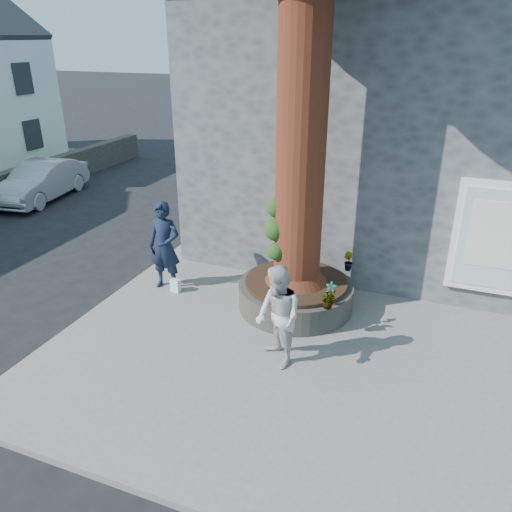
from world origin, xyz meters
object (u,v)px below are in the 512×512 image
(planter, at_px, (296,294))
(car_silver, at_px, (41,181))
(man, at_px, (165,246))
(woman, at_px, (278,317))

(planter, distance_m, car_silver, 11.15)
(planter, height_order, car_silver, car_silver)
(man, distance_m, car_silver, 8.64)
(planter, distance_m, woman, 2.03)
(planter, relative_size, man, 1.19)
(man, relative_size, woman, 1.10)
(planter, bearing_deg, man, -176.40)
(woman, xyz_separation_m, car_silver, (-10.63, 6.08, -0.36))
(planter, xyz_separation_m, car_silver, (-10.35, 4.16, 0.23))
(car_silver, bearing_deg, woman, -38.21)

